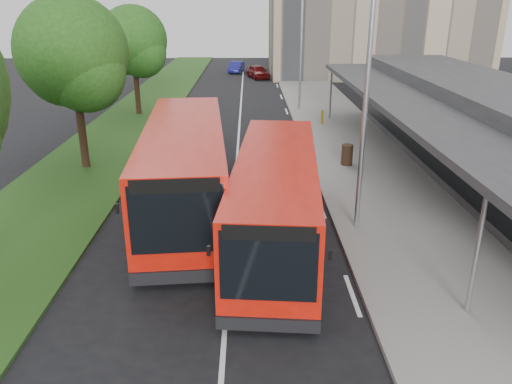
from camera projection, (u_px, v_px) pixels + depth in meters
ground at (230, 259)px, 14.97m from camera, size 120.00×120.00×0.00m
pavement at (329, 116)px, 33.73m from camera, size 5.00×80.00×0.15m
grass_verge at (136, 117)px, 33.56m from camera, size 5.00×80.00×0.10m
lane_centre_line at (239, 136)px, 29.00m from camera, size 0.12×70.00×0.01m
kerb_dashes at (290, 121)px, 32.78m from camera, size 0.12×56.00×0.01m
station_building at (482, 129)px, 21.88m from camera, size 7.70×26.00×4.00m
tree_mid at (73, 59)px, 21.59m from camera, size 4.77×4.77×7.67m
tree_far at (133, 45)px, 32.92m from camera, size 4.51×4.51×7.21m
lamp_post_near at (364, 90)px, 15.23m from camera, size 1.44×0.28×8.00m
lamp_post_far at (300, 43)px, 33.94m from camera, size 1.44×0.28×8.00m
bus_main at (276, 199)px, 15.59m from camera, size 3.41×10.26×2.86m
bus_second at (185, 168)px, 17.97m from camera, size 3.77×11.47×3.20m
litter_bin at (347, 155)px, 23.15m from camera, size 0.68×0.68×0.96m
bollard at (322, 117)px, 31.09m from camera, size 0.16×0.16×0.88m
car_near at (258, 72)px, 51.17m from camera, size 2.68×4.28×1.36m
car_far at (236, 67)px, 55.55m from camera, size 1.85×3.83×1.21m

